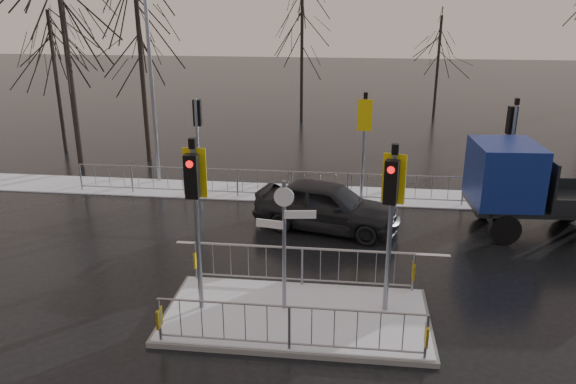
# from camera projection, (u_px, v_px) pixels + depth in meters

# --- Properties ---
(ground) EXTENTS (120.00, 120.00, 0.00)m
(ground) POSITION_uv_depth(u_px,v_px,m) (296.00, 319.00, 12.76)
(ground) COLOR black
(ground) RESTS_ON ground
(snow_verge) EXTENTS (30.00, 2.00, 0.04)m
(snow_verge) POSITION_uv_depth(u_px,v_px,m) (320.00, 194.00, 20.83)
(snow_verge) COLOR white
(snow_verge) RESTS_ON ground
(lane_markings) EXTENTS (8.00, 11.38, 0.01)m
(lane_markings) POSITION_uv_depth(u_px,v_px,m) (295.00, 327.00, 12.45)
(lane_markings) COLOR silver
(lane_markings) RESTS_ON ground
(traffic_island) EXTENTS (6.00, 3.04, 4.15)m
(traffic_island) POSITION_uv_depth(u_px,v_px,m) (296.00, 303.00, 12.64)
(traffic_island) COLOR slate
(traffic_island) RESTS_ON ground
(far_kerb_fixtures) EXTENTS (18.00, 0.65, 3.83)m
(far_kerb_fixtures) POSITION_uv_depth(u_px,v_px,m) (328.00, 173.00, 19.99)
(far_kerb_fixtures) COLOR gray
(far_kerb_fixtures) RESTS_ON ground
(car_far_lane) EXTENTS (4.87, 2.92, 1.55)m
(car_far_lane) POSITION_uv_depth(u_px,v_px,m) (327.00, 206.00, 17.51)
(car_far_lane) COLOR black
(car_far_lane) RESTS_ON ground
(flatbed_truck) EXTENTS (6.21, 2.56, 2.82)m
(flatbed_truck) POSITION_uv_depth(u_px,v_px,m) (531.00, 186.00, 17.04)
(flatbed_truck) COLOR black
(flatbed_truck) RESTS_ON ground
(tree_near_a) EXTENTS (4.75, 4.75, 8.97)m
(tree_near_a) POSITION_uv_depth(u_px,v_px,m) (63.00, 19.00, 22.26)
(tree_near_a) COLOR black
(tree_near_a) RESTS_ON ground
(tree_near_b) EXTENTS (4.00, 4.00, 7.55)m
(tree_near_b) POSITION_uv_depth(u_px,v_px,m) (140.00, 42.00, 23.70)
(tree_near_b) COLOR black
(tree_near_b) RESTS_ON ground
(tree_near_c) EXTENTS (3.50, 3.50, 6.61)m
(tree_near_c) POSITION_uv_depth(u_px,v_px,m) (53.00, 54.00, 25.36)
(tree_near_c) COLOR black
(tree_near_c) RESTS_ON ground
(tree_far_a) EXTENTS (3.75, 3.75, 7.08)m
(tree_far_a) POSITION_uv_depth(u_px,v_px,m) (302.00, 37.00, 32.06)
(tree_far_a) COLOR black
(tree_far_a) RESTS_ON ground
(tree_far_b) EXTENTS (3.25, 3.25, 6.14)m
(tree_far_b) POSITION_uv_depth(u_px,v_px,m) (439.00, 47.00, 33.25)
(tree_far_b) COLOR black
(tree_far_b) RESTS_ON ground
(street_lamp_left) EXTENTS (1.25, 0.18, 8.20)m
(street_lamp_left) POSITION_uv_depth(u_px,v_px,m) (152.00, 67.00, 20.93)
(street_lamp_left) COLOR gray
(street_lamp_left) RESTS_ON ground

